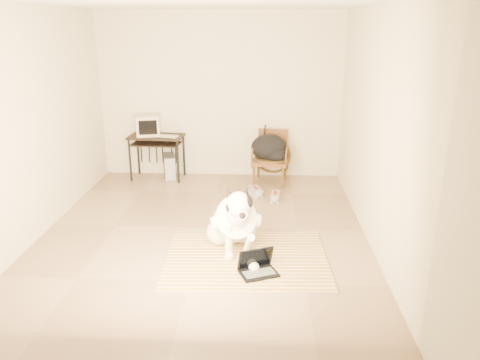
# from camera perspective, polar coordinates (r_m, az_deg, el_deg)

# --- Properties ---
(floor) EXTENTS (4.50, 4.50, 0.00)m
(floor) POSITION_cam_1_polar(r_m,az_deg,el_deg) (6.05, -4.19, -5.79)
(floor) COLOR #917458
(floor) RESTS_ON ground
(ceiling) EXTENTS (4.50, 4.50, 0.00)m
(ceiling) POSITION_cam_1_polar(r_m,az_deg,el_deg) (5.52, -4.89, 20.67)
(ceiling) COLOR silver
(ceiling) RESTS_ON wall_back
(wall_back) EXTENTS (4.50, 0.00, 4.50)m
(wall_back) POSITION_cam_1_polar(r_m,az_deg,el_deg) (7.84, -2.43, 10.18)
(wall_back) COLOR beige
(wall_back) RESTS_ON floor
(wall_front) EXTENTS (4.50, 0.00, 4.50)m
(wall_front) POSITION_cam_1_polar(r_m,az_deg,el_deg) (3.49, -9.12, -0.77)
(wall_front) COLOR beige
(wall_front) RESTS_ON floor
(wall_left) EXTENTS (0.00, 4.50, 4.50)m
(wall_left) POSITION_cam_1_polar(r_m,az_deg,el_deg) (6.21, -23.26, 6.48)
(wall_left) COLOR beige
(wall_left) RESTS_ON floor
(wall_right) EXTENTS (0.00, 4.50, 4.50)m
(wall_right) POSITION_cam_1_polar(r_m,az_deg,el_deg) (5.73, 15.87, 6.38)
(wall_right) COLOR beige
(wall_right) RESTS_ON floor
(rug) EXTENTS (1.84, 1.44, 0.02)m
(rug) POSITION_cam_1_polar(r_m,az_deg,el_deg) (5.26, 0.77, -9.60)
(rug) COLOR #B97C1E
(rug) RESTS_ON floor
(dog) EXTENTS (0.63, 1.16, 0.89)m
(dog) POSITION_cam_1_polar(r_m,az_deg,el_deg) (5.31, -0.72, -5.15)
(dog) COLOR white
(dog) RESTS_ON rug
(laptop) EXTENTS (0.45, 0.40, 0.26)m
(laptop) POSITION_cam_1_polar(r_m,az_deg,el_deg) (4.95, 2.13, -10.55)
(laptop) COLOR black
(laptop) RESTS_ON rug
(computer_desk) EXTENTS (0.92, 0.55, 0.74)m
(computer_desk) POSITION_cam_1_polar(r_m,az_deg,el_deg) (7.86, -10.16, 4.59)
(computer_desk) COLOR black
(computer_desk) RESTS_ON floor
(crt_monitor) EXTENTS (0.44, 0.43, 0.33)m
(crt_monitor) POSITION_cam_1_polar(r_m,az_deg,el_deg) (7.87, -11.19, 6.56)
(crt_monitor) COLOR beige
(crt_monitor) RESTS_ON computer_desk
(desk_keyboard) EXTENTS (0.36, 0.20, 0.02)m
(desk_keyboard) POSITION_cam_1_polar(r_m,az_deg,el_deg) (7.73, -8.79, 5.31)
(desk_keyboard) COLOR beige
(desk_keyboard) RESTS_ON computer_desk
(pc_tower) EXTENTS (0.28, 0.45, 0.39)m
(pc_tower) POSITION_cam_1_polar(r_m,az_deg,el_deg) (7.98, -8.59, 1.64)
(pc_tower) COLOR #505053
(pc_tower) RESTS_ON floor
(rattan_chair) EXTENTS (0.63, 0.61, 0.85)m
(rattan_chair) POSITION_cam_1_polar(r_m,az_deg,el_deg) (7.62, 3.78, 2.81)
(rattan_chair) COLOR brown
(rattan_chair) RESTS_ON floor
(backpack) EXTENTS (0.59, 0.48, 0.43)m
(backpack) POSITION_cam_1_polar(r_m,az_deg,el_deg) (7.52, 3.72, 3.84)
(backpack) COLOR black
(backpack) RESTS_ON rattan_chair
(sneaker_left) EXTENTS (0.23, 0.35, 0.12)m
(sneaker_left) POSITION_cam_1_polar(r_m,az_deg,el_deg) (7.13, 1.95, -1.44)
(sneaker_left) COLOR silver
(sneaker_left) RESTS_ON floor
(sneaker_right) EXTENTS (0.14, 0.31, 0.11)m
(sneaker_right) POSITION_cam_1_polar(r_m,az_deg,el_deg) (6.95, 4.31, -2.08)
(sneaker_right) COLOR silver
(sneaker_right) RESTS_ON floor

